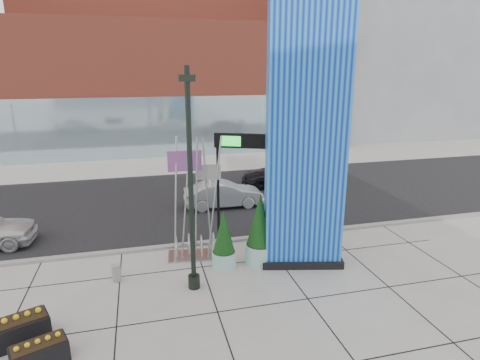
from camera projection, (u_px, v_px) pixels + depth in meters
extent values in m
plane|color=#9E9991|center=(182.00, 299.00, 13.06)|extent=(160.00, 160.00, 0.00)
cube|color=black|center=(162.00, 202.00, 22.39)|extent=(80.00, 12.00, 0.02)
cube|color=gray|center=(171.00, 246.00, 16.78)|extent=(80.00, 0.30, 0.12)
cube|color=#9F402E|center=(158.00, 88.00, 37.01)|extent=(34.00, 10.00, 11.00)
cube|color=#8CA5B2|center=(163.00, 127.00, 33.34)|extent=(34.00, 0.60, 5.00)
cube|color=slate|center=(373.00, 52.00, 46.63)|extent=(20.00, 18.00, 18.00)
cube|color=#0B2FAF|center=(306.00, 132.00, 14.21)|extent=(3.00, 1.74, 10.15)
cube|color=black|center=(301.00, 258.00, 15.55)|extent=(3.27, 2.01, 0.28)
cylinder|color=black|center=(191.00, 185.00, 12.76)|extent=(0.17, 0.17, 7.35)
cylinder|color=black|center=(194.00, 281.00, 13.69)|extent=(0.40, 0.40, 0.46)
cube|color=black|center=(187.00, 78.00, 11.87)|extent=(0.50, 0.37, 0.20)
cube|color=#ADB0B2|center=(196.00, 255.00, 16.06)|extent=(2.25, 1.30, 0.06)
cylinder|color=#ADB0B2|center=(176.00, 201.00, 15.07)|extent=(0.08, 0.08, 4.89)
cylinder|color=#ADB0B2|center=(186.00, 197.00, 15.48)|extent=(0.08, 0.08, 4.89)
cylinder|color=#ADB0B2|center=(197.00, 199.00, 15.34)|extent=(0.08, 0.08, 4.89)
cylinder|color=#ADB0B2|center=(207.00, 195.00, 15.72)|extent=(0.08, 0.08, 4.89)
cylinder|color=#ADB0B2|center=(215.00, 198.00, 15.37)|extent=(0.08, 0.08, 4.89)
torus|color=#ADB0B2|center=(177.00, 248.00, 15.68)|extent=(0.16, 0.89, 0.89)
torus|color=#ADB0B2|center=(189.00, 245.00, 15.98)|extent=(0.16, 0.89, 0.89)
torus|color=#ADB0B2|center=(202.00, 245.00, 15.91)|extent=(0.16, 0.89, 0.89)
torus|color=#ADB0B2|center=(213.00, 242.00, 16.21)|extent=(0.16, 0.89, 0.89)
cube|color=red|center=(185.00, 161.00, 14.94)|extent=(1.27, 0.09, 0.78)
cube|color=#ADB0B2|center=(208.00, 172.00, 15.38)|extent=(0.97, 0.25, 0.59)
cylinder|color=gray|center=(117.00, 273.00, 14.11)|extent=(0.31, 0.31, 0.61)
cylinder|color=black|center=(218.00, 192.00, 16.44)|extent=(0.11, 0.11, 4.73)
cube|color=black|center=(242.00, 139.00, 16.10)|extent=(2.16, 1.06, 0.56)
cube|color=#19D833|center=(232.00, 140.00, 15.88)|extent=(0.74, 0.33, 0.39)
cylinder|color=#9ACFCB|center=(284.00, 239.00, 16.81)|extent=(0.97, 0.97, 0.68)
cylinder|color=black|center=(284.00, 232.00, 16.71)|extent=(0.89, 0.89, 0.06)
cone|color=black|center=(284.00, 212.00, 16.48)|extent=(0.87, 0.87, 1.74)
cylinder|color=#9ACFCB|center=(260.00, 253.00, 15.39)|extent=(1.12, 1.12, 0.78)
cylinder|color=black|center=(260.00, 244.00, 15.29)|extent=(1.03, 1.03, 0.07)
cone|color=black|center=(260.00, 219.00, 15.01)|extent=(1.01, 1.01, 2.02)
cylinder|color=#9ACFCB|center=(224.00, 259.00, 15.08)|extent=(0.91, 0.91, 0.64)
cylinder|color=black|center=(224.00, 252.00, 14.99)|extent=(0.84, 0.84, 0.05)
cone|color=black|center=(224.00, 231.00, 14.77)|extent=(0.82, 0.82, 1.64)
cube|color=black|center=(18.00, 331.00, 10.94)|extent=(1.73, 1.31, 0.66)
cube|color=black|center=(16.00, 320.00, 10.85)|extent=(1.58, 1.17, 0.07)
cube|color=black|center=(40.00, 354.00, 10.13)|extent=(1.48, 1.11, 0.57)
cube|color=black|center=(38.00, 344.00, 10.05)|extent=(1.36, 0.99, 0.06)
imported|color=#ABAFB3|center=(224.00, 194.00, 21.57)|extent=(4.24, 1.53, 1.39)
imported|color=black|center=(284.00, 173.00, 25.48)|extent=(5.53, 2.54, 1.57)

